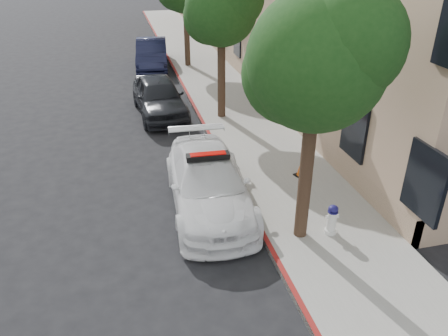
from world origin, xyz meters
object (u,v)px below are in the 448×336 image
fire_hydrant (332,220)px  traffic_cone (302,166)px  police_car (208,183)px  parked_car_mid (159,96)px  parked_car_far (152,54)px

fire_hydrant → traffic_cone: size_ratio=1.10×
traffic_cone → police_car: bearing=-166.0°
parked_car_mid → fire_hydrant: size_ratio=5.91×
parked_car_mid → traffic_cone: 7.33m
parked_car_far → fire_hydrant: parked_car_far is taller
parked_car_mid → traffic_cone: (3.45, -6.47, -0.27)m
parked_car_far → traffic_cone: size_ratio=6.76×
police_car → parked_car_far: police_car is taller
police_car → parked_car_far: size_ratio=1.08×
parked_car_far → traffic_cone: (3.04, -13.85, -0.27)m
parked_car_mid → traffic_cone: bearing=-65.9°
parked_car_far → traffic_cone: parked_car_far is taller
police_car → parked_car_far: (-0.09, 14.58, 0.05)m
parked_car_mid → parked_car_far: size_ratio=0.97×
police_car → parked_car_mid: 7.22m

